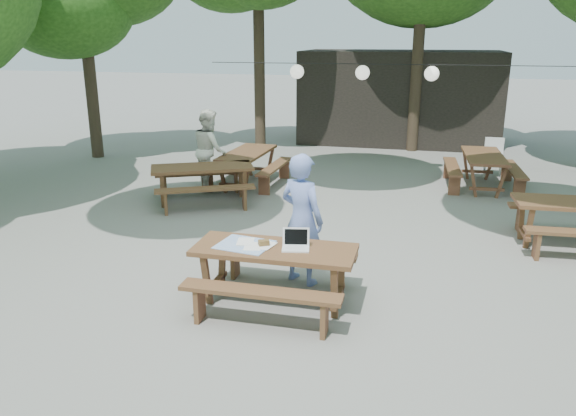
# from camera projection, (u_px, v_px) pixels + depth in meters

# --- Properties ---
(ground) EXTENTS (80.00, 80.00, 0.00)m
(ground) POSITION_uv_depth(u_px,v_px,m) (324.00, 261.00, 8.43)
(ground) COLOR slate
(ground) RESTS_ON ground
(pavilion) EXTENTS (6.00, 3.00, 2.80)m
(pavilion) POSITION_uv_depth(u_px,v_px,m) (400.00, 97.00, 17.65)
(pavilion) COLOR black
(pavilion) RESTS_ON ground
(main_picnic_table) EXTENTS (2.00, 1.58, 0.75)m
(main_picnic_table) POSITION_uv_depth(u_px,v_px,m) (275.00, 275.00, 7.01)
(main_picnic_table) COLOR brown
(main_picnic_table) RESTS_ON ground
(picnic_table_nw) EXTENTS (2.40, 2.25, 0.75)m
(picnic_table_nw) POSITION_uv_depth(u_px,v_px,m) (203.00, 184.00, 11.30)
(picnic_table_nw) COLOR brown
(picnic_table_nw) RESTS_ON ground
(picnic_table_far_w) EXTENTS (1.66, 2.03, 0.75)m
(picnic_table_far_w) POSITION_uv_depth(u_px,v_px,m) (247.00, 167.00, 12.69)
(picnic_table_far_w) COLOR brown
(picnic_table_far_w) RESTS_ON ground
(picnic_table_far_e) EXTENTS (1.66, 2.03, 0.75)m
(picnic_table_far_e) POSITION_uv_depth(u_px,v_px,m) (483.00, 171.00, 12.39)
(picnic_table_far_e) COLOR brown
(picnic_table_far_e) RESTS_ON ground
(woman) EXTENTS (0.78, 0.66, 1.80)m
(woman) POSITION_uv_depth(u_px,v_px,m) (302.00, 219.00, 7.49)
(woman) COLOR #768CD7
(woman) RESTS_ON ground
(second_person) EXTENTS (1.01, 1.07, 1.75)m
(second_person) POSITION_uv_depth(u_px,v_px,m) (210.00, 150.00, 12.17)
(second_person) COLOR white
(second_person) RESTS_ON ground
(plastic_chair) EXTENTS (0.45, 0.45, 0.90)m
(plastic_chair) POSITION_uv_depth(u_px,v_px,m) (493.00, 165.00, 13.49)
(plastic_chair) COLOR white
(plastic_chair) RESTS_ON ground
(laptop) EXTENTS (0.37, 0.32, 0.24)m
(laptop) POSITION_uv_depth(u_px,v_px,m) (296.00, 243.00, 6.87)
(laptop) COLOR white
(laptop) RESTS_ON main_picnic_table
(tabletop_clutter) EXTENTS (0.76, 0.65, 0.08)m
(tabletop_clutter) POSITION_uv_depth(u_px,v_px,m) (249.00, 244.00, 6.98)
(tabletop_clutter) COLOR #3D7CD0
(tabletop_clutter) RESTS_ON main_picnic_table
(paper_lanterns) EXTENTS (9.00, 0.34, 0.38)m
(paper_lanterns) POSITION_uv_depth(u_px,v_px,m) (363.00, 72.00, 13.33)
(paper_lanterns) COLOR black
(paper_lanterns) RESTS_ON ground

